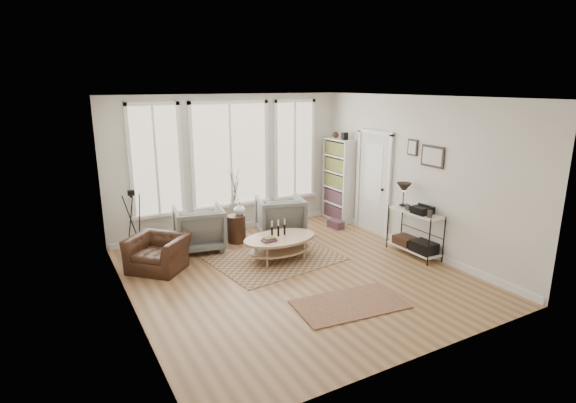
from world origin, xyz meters
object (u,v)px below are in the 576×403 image
side_table (236,206)px  armchair_right (280,217)px  bookcase (338,180)px  accent_chair (158,253)px  coffee_table (279,242)px  low_shelf (415,228)px  armchair_left (199,228)px

side_table → armchair_right: bearing=-7.7°
bookcase → armchair_right: 1.85m
accent_chair → coffee_table: bearing=27.6°
bookcase → low_shelf: 2.56m
armchair_left → side_table: size_ratio=0.60×
armchair_right → side_table: 0.99m
bookcase → low_shelf: size_ratio=1.58×
bookcase → side_table: size_ratio=1.34×
accent_chair → low_shelf: bearing=24.5°
bookcase → accent_chair: 4.52m
bookcase → coffee_table: (-2.36, -1.53, -0.62)m
bookcase → accent_chair: (-4.38, -0.90, -0.66)m
bookcase → side_table: 2.69m
bookcase → armchair_right: bookcase is taller
side_table → accent_chair: size_ratio=1.69×
armchair_left → armchair_right: size_ratio=0.98×
coffee_table → armchair_left: size_ratio=1.51×
coffee_table → side_table: 1.37m
low_shelf → coffee_table: bearing=156.9°
coffee_table → accent_chair: size_ratio=1.53×
armchair_left → side_table: 0.84m
armchair_right → accent_chair: size_ratio=1.03×
armchair_left → accent_chair: 1.12m
armchair_right → low_shelf: bearing=144.0°
bookcase → armchair_left: bookcase is taller
armchair_left → side_table: (0.78, 0.04, 0.32)m
coffee_table → armchair_left: bearing=131.1°
side_table → bookcase: bearing=5.7°
armchair_right → bookcase: bearing=-151.6°
low_shelf → armchair_right: bearing=128.2°
bookcase → armchair_left: 3.49m
armchair_left → side_table: side_table is taller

